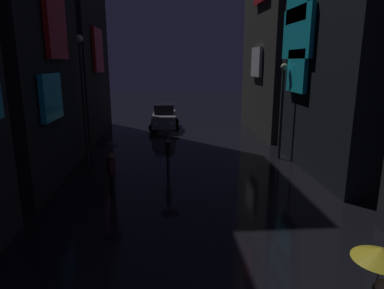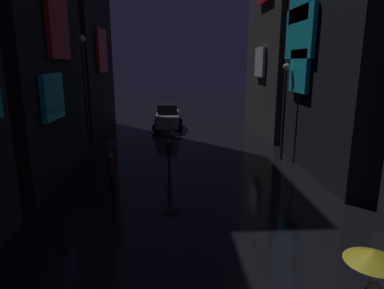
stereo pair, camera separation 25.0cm
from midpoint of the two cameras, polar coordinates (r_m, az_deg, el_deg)
name	(u,v)px [view 2 (the right image)]	position (r m, az deg, el deg)	size (l,w,h in m)	color
building_right_mid	(363,13)	(17.39, 26.94, 18.95)	(4.25, 7.73, 14.13)	black
pedestrian_midstreet_centre_black	(108,152)	(13.47, -13.28, -1.22)	(0.90, 0.90, 2.12)	black
pedestrian_far_right_black	(170,139)	(15.37, -3.29, 0.96)	(0.90, 0.90, 2.12)	#2D2D38
pedestrian_midstreet_left_yellow	(372,278)	(6.61, 28.82, -18.87)	(0.90, 0.90, 2.12)	#38332D
car_distant	(168,117)	(26.30, -3.79, 4.62)	(2.33, 4.19, 1.92)	#99999E
streetlamp_right_far	(285,100)	(18.25, 15.57, 7.19)	(0.36, 0.36, 4.96)	#2D2D33
streetlamp_left_far	(85,86)	(17.78, -17.00, 9.26)	(0.36, 0.36, 6.28)	#2D2D33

